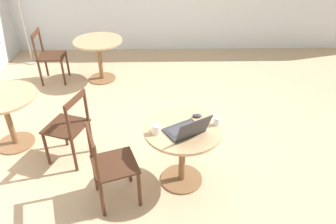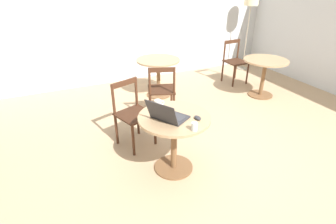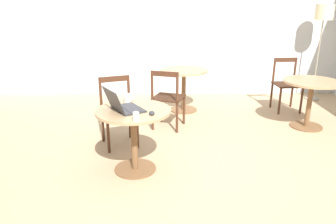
{
  "view_description": "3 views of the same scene",
  "coord_description": "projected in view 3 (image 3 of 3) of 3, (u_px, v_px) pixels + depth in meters",
  "views": [
    {
      "loc": [
        -3.23,
        0.27,
        2.62
      ],
      "look_at": [
        -0.26,
        0.21,
        0.68
      ],
      "focal_mm": 35.0,
      "sensor_mm": 36.0,
      "label": 1
    },
    {
      "loc": [
        -1.69,
        -2.17,
        2.06
      ],
      "look_at": [
        -0.5,
        0.43,
        0.56
      ],
      "focal_mm": 28.0,
      "sensor_mm": 36.0,
      "label": 2
    },
    {
      "loc": [
        -0.31,
        -3.2,
        1.79
      ],
      "look_at": [
        -0.22,
        0.33,
        0.59
      ],
      "focal_mm": 35.0,
      "sensor_mm": 36.0,
      "label": 3
    }
  ],
  "objects": [
    {
      "name": "mug",
      "position": [
        128.0,
        98.0,
        3.66
      ],
      "size": [
        0.12,
        0.08,
        0.1
      ],
      "color": "silver",
      "rests_on": "cafe_table_near"
    },
    {
      "name": "wall_back",
      "position": [
        176.0,
        25.0,
        6.23
      ],
      "size": [
        9.4,
        0.06,
        2.7
      ],
      "color": "silver",
      "rests_on": "ground_plane"
    },
    {
      "name": "cafe_table_far",
      "position": [
        184.0,
        80.0,
        5.47
      ],
      "size": [
        0.8,
        0.8,
        0.71
      ],
      "color": "brown",
      "rests_on": "ground_plane"
    },
    {
      "name": "cafe_table_mid",
      "position": [
        311.0,
        92.0,
        4.72
      ],
      "size": [
        0.8,
        0.8,
        0.71
      ],
      "color": "brown",
      "rests_on": "ground_plane"
    },
    {
      "name": "chair_near_back",
      "position": [
        118.0,
        111.0,
        4.18
      ],
      "size": [
        0.53,
        0.53,
        0.87
      ],
      "color": "#472819",
      "rests_on": "ground_plane"
    },
    {
      "name": "laptop",
      "position": [
        124.0,
        106.0,
        3.38
      ],
      "size": [
        0.47,
        0.48,
        0.25
      ],
      "color": "#2D2D33",
      "rests_on": "cafe_table_near"
    },
    {
      "name": "chair_far_front",
      "position": [
        168.0,
        99.0,
        4.72
      ],
      "size": [
        0.53,
        0.53,
        0.87
      ],
      "color": "#472819",
      "rests_on": "ground_plane"
    },
    {
      "name": "mouse",
      "position": [
        152.0,
        113.0,
        3.28
      ],
      "size": [
        0.06,
        0.1,
        0.03
      ],
      "color": "#2D2D33",
      "rests_on": "cafe_table_near"
    },
    {
      "name": "ground_plane",
      "position": [
        188.0,
        172.0,
        3.61
      ],
      "size": [
        16.0,
        16.0,
        0.0
      ],
      "primitive_type": "plane",
      "color": "tan"
    },
    {
      "name": "floor_lamp",
      "position": [
        324.0,
        18.0,
        5.79
      ],
      "size": [
        0.32,
        0.32,
        1.73
      ],
      "color": "#9E937F",
      "rests_on": "ground_plane"
    },
    {
      "name": "cafe_table_near",
      "position": [
        134.0,
        124.0,
        3.48
      ],
      "size": [
        0.8,
        0.8,
        0.71
      ],
      "color": "brown",
      "rests_on": "ground_plane"
    },
    {
      "name": "drinking_glass",
      "position": [
        136.0,
        117.0,
        3.09
      ],
      "size": [
        0.06,
        0.06,
        0.09
      ],
      "color": "silver",
      "rests_on": "cafe_table_near"
    },
    {
      "name": "chair_mid_back",
      "position": [
        286.0,
        84.0,
        5.52
      ],
      "size": [
        0.44,
        0.44,
        0.87
      ],
      "color": "#472819",
      "rests_on": "ground_plane"
    }
  ]
}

